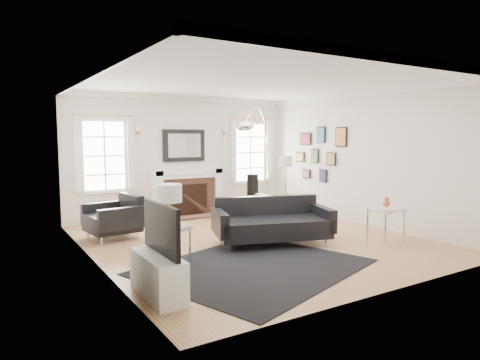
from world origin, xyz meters
TOP-DOWN VIEW (x-y plane):
  - floor at (0.00, 0.00)m, footprint 6.00×6.00m
  - back_wall at (0.00, 3.00)m, footprint 5.50×0.04m
  - front_wall at (0.00, -3.00)m, footprint 5.50×0.04m
  - left_wall at (-2.75, 0.00)m, footprint 0.04×6.00m
  - right_wall at (2.75, 0.00)m, footprint 0.04×6.00m
  - ceiling at (0.00, 0.00)m, footprint 5.50×6.00m
  - crown_molding at (0.00, 0.00)m, footprint 5.50×6.00m
  - fireplace at (0.00, 2.79)m, footprint 1.70×0.69m
  - mantel_mirror at (0.00, 2.95)m, footprint 1.05×0.07m
  - window_left at (-1.85, 2.95)m, footprint 1.24×0.15m
  - window_right at (1.85, 2.95)m, footprint 1.24×0.15m
  - gallery_wall at (2.72, 1.30)m, footprint 0.04×1.73m
  - tv_unit at (-2.44, -1.70)m, footprint 0.35×1.00m
  - area_rug at (-0.87, -1.35)m, footprint 3.54×3.23m
  - sofa at (0.15, -0.34)m, footprint 2.18×1.49m
  - armchair_left at (-2.05, 1.49)m, footprint 0.98×1.06m
  - armchair_right at (1.24, 1.01)m, footprint 0.92×0.97m
  - coffee_table at (0.71, 1.39)m, footprint 0.86×0.86m
  - side_table_left at (-1.81, -0.51)m, footprint 0.51×0.51m
  - nesting_table at (1.88, -1.37)m, footprint 0.56×0.47m
  - gourd_lamp at (-1.81, -0.51)m, footprint 0.38×0.38m
  - orange_vase at (1.88, -1.37)m, footprint 0.11×0.11m
  - arc_floor_lamp at (1.43, 1.99)m, footprint 1.85×1.71m
  - stick_floor_lamp at (1.69, 1.25)m, footprint 0.29×0.29m
  - speaker_tower at (1.47, 2.26)m, footprint 0.22×0.22m

SIDE VIEW (x-z plane):
  - floor at x=0.00m, z-range 0.00..0.00m
  - area_rug at x=-0.87m, z-range 0.00..0.01m
  - armchair_right at x=1.24m, z-range 0.03..0.56m
  - tv_unit at x=-2.44m, z-range -0.22..0.87m
  - coffee_table at x=0.71m, z-range 0.16..0.54m
  - sofa at x=0.15m, z-range 0.03..0.68m
  - armchair_left at x=-2.05m, z-range 0.04..0.69m
  - side_table_left at x=-1.81m, z-range 0.18..0.74m
  - speaker_tower at x=1.47m, z-range 0.00..0.96m
  - nesting_table at x=1.88m, z-range 0.19..0.80m
  - fireplace at x=0.00m, z-range -0.01..1.10m
  - orange_vase at x=1.88m, z-range 0.62..0.81m
  - gourd_lamp at x=-1.81m, z-range 0.61..1.22m
  - stick_floor_lamp at x=1.69m, z-range 0.52..1.95m
  - back_wall at x=0.00m, z-range 0.00..2.80m
  - front_wall at x=0.00m, z-range 0.00..2.80m
  - left_wall at x=-2.75m, z-range 0.00..2.80m
  - right_wall at x=2.75m, z-range 0.00..2.80m
  - arc_floor_lamp at x=1.43m, z-range 0.11..2.73m
  - window_left at x=-1.85m, z-range 0.65..2.27m
  - window_right at x=1.85m, z-range 0.65..2.27m
  - gallery_wall at x=2.72m, z-range 0.89..2.18m
  - mantel_mirror at x=0.00m, z-range 1.27..2.02m
  - crown_molding at x=0.00m, z-range 2.68..2.80m
  - ceiling at x=0.00m, z-range 2.79..2.81m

